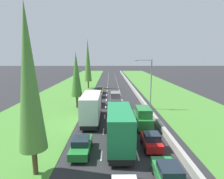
{
  "coord_description": "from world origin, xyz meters",
  "views": [
    {
      "loc": [
        -0.88,
        -1.92,
        9.32
      ],
      "look_at": [
        -0.39,
        47.64,
        0.88
      ],
      "focal_mm": 30.38,
      "sensor_mm": 36.0,
      "label": 1
    }
  ],
  "objects_px": {
    "street_light_mast": "(149,81)",
    "poplar_tree_second": "(76,75)",
    "grey_van_centre_lane": "(115,99)",
    "green_sedan_right_lane": "(169,175)",
    "green_box_truck_centre_lane": "(119,126)",
    "poplar_tree_nearest": "(29,79)",
    "white_box_truck_left_lane": "(92,107)",
    "poplar_tree_third": "(88,60)",
    "orange_hatchback_centre_lane": "(116,113)",
    "blue_hatchback_left_lane": "(97,101)",
    "yellow_hatchback_left_lane_sixth": "(100,90)",
    "red_hatchback_right_lane": "(151,141)",
    "green_sedan_left_lane": "(81,145)",
    "silver_hatchback_left_lane": "(99,94)",
    "green_van_right_lane": "(143,118)"
  },
  "relations": [
    {
      "from": "green_box_truck_centre_lane",
      "to": "green_sedan_right_lane",
      "type": "distance_m",
      "value": 7.42
    },
    {
      "from": "red_hatchback_right_lane",
      "to": "green_van_right_lane",
      "type": "bearing_deg",
      "value": 88.73
    },
    {
      "from": "orange_hatchback_centre_lane",
      "to": "green_sedan_right_lane",
      "type": "xyz_separation_m",
      "value": [
        3.32,
        -15.66,
        -0.02
      ]
    },
    {
      "from": "blue_hatchback_left_lane",
      "to": "poplar_tree_nearest",
      "type": "bearing_deg",
      "value": -98.61
    },
    {
      "from": "red_hatchback_right_lane",
      "to": "yellow_hatchback_left_lane_sixth",
      "type": "relative_size",
      "value": 1.0
    },
    {
      "from": "green_box_truck_centre_lane",
      "to": "grey_van_centre_lane",
      "type": "distance_m",
      "value": 16.34
    },
    {
      "from": "white_box_truck_left_lane",
      "to": "poplar_tree_second",
      "type": "bearing_deg",
      "value": 114.46
    },
    {
      "from": "silver_hatchback_left_lane",
      "to": "street_light_mast",
      "type": "relative_size",
      "value": 0.43
    },
    {
      "from": "green_box_truck_centre_lane",
      "to": "poplar_tree_nearest",
      "type": "height_order",
      "value": "poplar_tree_nearest"
    },
    {
      "from": "green_van_right_lane",
      "to": "poplar_tree_nearest",
      "type": "bearing_deg",
      "value": -135.72
    },
    {
      "from": "red_hatchback_right_lane",
      "to": "poplar_tree_nearest",
      "type": "xyz_separation_m",
      "value": [
        -10.27,
        -4.32,
        6.9
      ]
    },
    {
      "from": "red_hatchback_right_lane",
      "to": "green_box_truck_centre_lane",
      "type": "bearing_deg",
      "value": 168.15
    },
    {
      "from": "orange_hatchback_centre_lane",
      "to": "green_sedan_right_lane",
      "type": "bearing_deg",
      "value": -78.03
    },
    {
      "from": "green_box_truck_centre_lane",
      "to": "grey_van_centre_lane",
      "type": "relative_size",
      "value": 1.92
    },
    {
      "from": "yellow_hatchback_left_lane_sixth",
      "to": "poplar_tree_third",
      "type": "distance_m",
      "value": 11.8
    },
    {
      "from": "green_sedan_left_lane",
      "to": "yellow_hatchback_left_lane_sixth",
      "type": "height_order",
      "value": "yellow_hatchback_left_lane_sixth"
    },
    {
      "from": "green_box_truck_centre_lane",
      "to": "silver_hatchback_left_lane",
      "type": "height_order",
      "value": "green_box_truck_centre_lane"
    },
    {
      "from": "street_light_mast",
      "to": "grey_van_centre_lane",
      "type": "bearing_deg",
      "value": 161.08
    },
    {
      "from": "orange_hatchback_centre_lane",
      "to": "yellow_hatchback_left_lane_sixth",
      "type": "distance_m",
      "value": 21.07
    },
    {
      "from": "green_box_truck_centre_lane",
      "to": "grey_van_centre_lane",
      "type": "height_order",
      "value": "green_box_truck_centre_lane"
    },
    {
      "from": "blue_hatchback_left_lane",
      "to": "poplar_tree_third",
      "type": "xyz_separation_m",
      "value": [
        -4.04,
        20.5,
        7.57
      ]
    },
    {
      "from": "green_sedan_right_lane",
      "to": "orange_hatchback_centre_lane",
      "type": "bearing_deg",
      "value": 101.97
    },
    {
      "from": "white_box_truck_left_lane",
      "to": "grey_van_centre_lane",
      "type": "relative_size",
      "value": 1.92
    },
    {
      "from": "orange_hatchback_centre_lane",
      "to": "white_box_truck_left_lane",
      "type": "bearing_deg",
      "value": -160.22
    },
    {
      "from": "green_sedan_left_lane",
      "to": "street_light_mast",
      "type": "height_order",
      "value": "street_light_mast"
    },
    {
      "from": "silver_hatchback_left_lane",
      "to": "poplar_tree_second",
      "type": "relative_size",
      "value": 0.38
    },
    {
      "from": "street_light_mast",
      "to": "blue_hatchback_left_lane",
      "type": "bearing_deg",
      "value": 160.94
    },
    {
      "from": "poplar_tree_third",
      "to": "street_light_mast",
      "type": "relative_size",
      "value": 1.63
    },
    {
      "from": "green_sedan_left_lane",
      "to": "poplar_tree_third",
      "type": "bearing_deg",
      "value": 95.46
    },
    {
      "from": "green_box_truck_centre_lane",
      "to": "green_sedan_left_lane",
      "type": "xyz_separation_m",
      "value": [
        -3.79,
        -1.68,
        -1.37
      ]
    },
    {
      "from": "green_box_truck_centre_lane",
      "to": "green_van_right_lane",
      "type": "height_order",
      "value": "green_box_truck_centre_lane"
    },
    {
      "from": "poplar_tree_second",
      "to": "poplar_tree_third",
      "type": "height_order",
      "value": "poplar_tree_third"
    },
    {
      "from": "white_box_truck_left_lane",
      "to": "poplar_tree_nearest",
      "type": "xyz_separation_m",
      "value": [
        -3.33,
        -12.87,
        5.56
      ]
    },
    {
      "from": "orange_hatchback_centre_lane",
      "to": "green_van_right_lane",
      "type": "relative_size",
      "value": 0.8
    },
    {
      "from": "blue_hatchback_left_lane",
      "to": "yellow_hatchback_left_lane_sixth",
      "type": "relative_size",
      "value": 1.0
    },
    {
      "from": "green_sedan_left_lane",
      "to": "green_van_right_lane",
      "type": "distance_m",
      "value": 9.94
    },
    {
      "from": "green_van_right_lane",
      "to": "silver_hatchback_left_lane",
      "type": "height_order",
      "value": "green_van_right_lane"
    },
    {
      "from": "green_sedan_right_lane",
      "to": "white_box_truck_left_lane",
      "type": "bearing_deg",
      "value": 116.0
    },
    {
      "from": "poplar_tree_second",
      "to": "poplar_tree_third",
      "type": "relative_size",
      "value": 0.7
    },
    {
      "from": "green_sedan_right_lane",
      "to": "blue_hatchback_left_lane",
      "type": "relative_size",
      "value": 1.15
    },
    {
      "from": "poplar_tree_second",
      "to": "yellow_hatchback_left_lane_sixth",
      "type": "bearing_deg",
      "value": 76.51
    },
    {
      "from": "green_sedan_right_lane",
      "to": "poplar_tree_third",
      "type": "distance_m",
      "value": 46.51
    },
    {
      "from": "street_light_mast",
      "to": "poplar_tree_second",
      "type": "bearing_deg",
      "value": 174.62
    },
    {
      "from": "green_van_right_lane",
      "to": "poplar_tree_third",
      "type": "distance_m",
      "value": 35.44
    },
    {
      "from": "grey_van_centre_lane",
      "to": "green_sedan_right_lane",
      "type": "bearing_deg",
      "value": -81.76
    },
    {
      "from": "blue_hatchback_left_lane",
      "to": "yellow_hatchback_left_lane_sixth",
      "type": "bearing_deg",
      "value": 90.56
    },
    {
      "from": "green_box_truck_centre_lane",
      "to": "poplar_tree_third",
      "type": "relative_size",
      "value": 0.64
    },
    {
      "from": "orange_hatchback_centre_lane",
      "to": "white_box_truck_left_lane",
      "type": "relative_size",
      "value": 0.41
    },
    {
      "from": "blue_hatchback_left_lane",
      "to": "poplar_tree_third",
      "type": "bearing_deg",
      "value": 101.14
    },
    {
      "from": "green_sedan_right_lane",
      "to": "white_box_truck_left_lane",
      "type": "distance_m",
      "value": 16.01
    }
  ]
}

